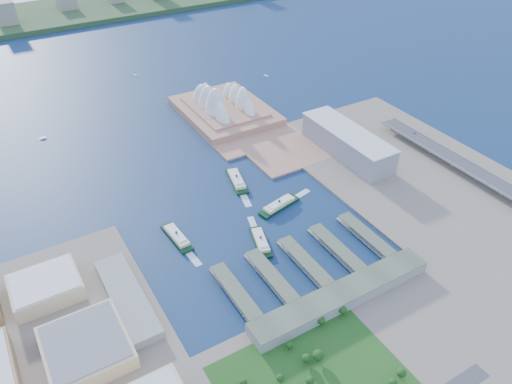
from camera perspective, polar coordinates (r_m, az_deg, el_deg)
ground at (r=579.18m, az=0.16°, el=-4.46°), size 3000.00×3000.00×0.00m
south_land at (r=467.81m, az=14.18°, el=-18.61°), size 720.00×180.00×3.00m
east_land at (r=682.17m, az=20.02°, el=0.20°), size 240.00×500.00×3.00m
peninsula at (r=812.32m, az=-2.74°, el=8.40°), size 135.00×220.00×3.00m
far_shore at (r=1426.94m, az=-21.58°, el=18.46°), size 2200.00×260.00×12.00m
opera_house at (r=813.90m, az=-3.64°, el=10.82°), size 134.00×180.00×58.00m
toaster_building at (r=717.13m, az=10.38°, el=5.58°), size 45.00×155.00×35.00m
expressway at (r=716.25m, az=23.92°, el=1.70°), size 26.00×340.00×11.85m
west_buildings at (r=473.44m, az=-23.18°, el=-17.35°), size 200.00×280.00×27.00m
ferry_wharves at (r=535.89m, az=5.61°, el=-8.02°), size 184.00×90.00×9.30m
terminal_building at (r=501.47m, az=9.76°, el=-11.63°), size 200.00×28.00×12.00m
park at (r=442.08m, az=6.45°, el=-19.75°), size 150.00×110.00×16.00m
far_skyline at (r=1399.52m, az=-21.71°, el=19.58°), size 1900.00×140.00×55.00m
ferry_a at (r=572.08m, az=-9.06°, el=-4.91°), size 17.93×57.34×10.69m
ferry_b at (r=655.64m, az=-2.23°, el=1.55°), size 28.78×62.63×11.48m
ferry_c at (r=559.49m, az=0.54°, el=-5.50°), size 28.06×55.23×10.13m
ferry_d at (r=611.42m, az=2.67°, el=-1.35°), size 60.30×27.58×11.05m
boat_b at (r=821.19m, az=-23.18°, el=5.69°), size 9.49×3.42×2.55m
boat_c at (r=971.14m, az=1.16°, el=13.15°), size 5.14×11.25×2.44m
boat_e at (r=1000.90m, az=-13.67°, el=12.86°), size 6.23×9.91×2.32m
car_c at (r=775.02m, az=17.71°, el=6.40°), size 2.06×5.08×1.47m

